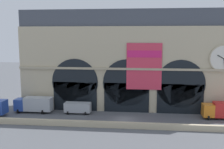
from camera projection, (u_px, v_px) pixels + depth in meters
The scene contains 6 objects.
ground_plane at pixel (125, 119), 49.20m from camera, with size 200.00×200.00×0.00m, color #54565B.
quay_parapet_wall at pixel (123, 125), 44.55m from camera, with size 90.00×0.70×1.02m, color #BCAD8C.
station_building at pixel (128, 62), 55.09m from camera, with size 44.52×5.37×20.62m.
box_truck_west at pixel (34, 104), 53.58m from camera, with size 7.50×2.91×3.12m.
van_midwest at pixel (78, 107), 52.84m from camera, with size 5.20×2.48×2.20m.
box_truck_east at pixel (224, 110), 49.32m from camera, with size 7.50×2.91×3.12m.
Camera 1 is at (2.84, -47.46, 15.34)m, focal length 42.62 mm.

